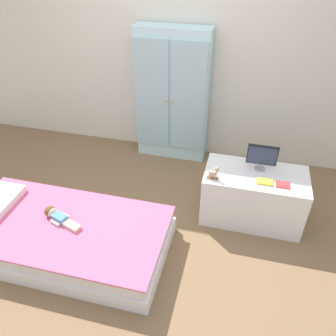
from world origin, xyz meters
name	(u,v)px	position (x,y,z in m)	size (l,w,h in m)	color
ground_plane	(137,234)	(0.00, 0.00, -0.01)	(10.00, 10.00, 0.02)	brown
back_wall	(176,40)	(0.00, 1.57, 1.35)	(6.40, 0.05, 2.70)	silver
bed	(65,236)	(-0.56, -0.31, 0.14)	(1.80, 0.92, 0.29)	white
doll	(56,215)	(-0.63, -0.26, 0.32)	(0.38, 0.20, 0.10)	#4C84C6
wardrobe	(172,97)	(0.00, 1.41, 0.77)	(0.82, 0.27, 1.53)	silver
tv_stand	(253,196)	(1.01, 0.49, 0.26)	(0.93, 0.49, 0.52)	white
tv_monitor	(262,156)	(1.03, 0.57, 0.67)	(0.27, 0.10, 0.25)	#99999E
rocking_horse_toy	(214,173)	(0.64, 0.33, 0.59)	(0.11, 0.04, 0.13)	#8E6642
book_yellow	(265,182)	(1.08, 0.38, 0.53)	(0.14, 0.09, 0.02)	gold
book_red	(283,185)	(1.23, 0.38, 0.53)	(0.12, 0.09, 0.01)	#CC3838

